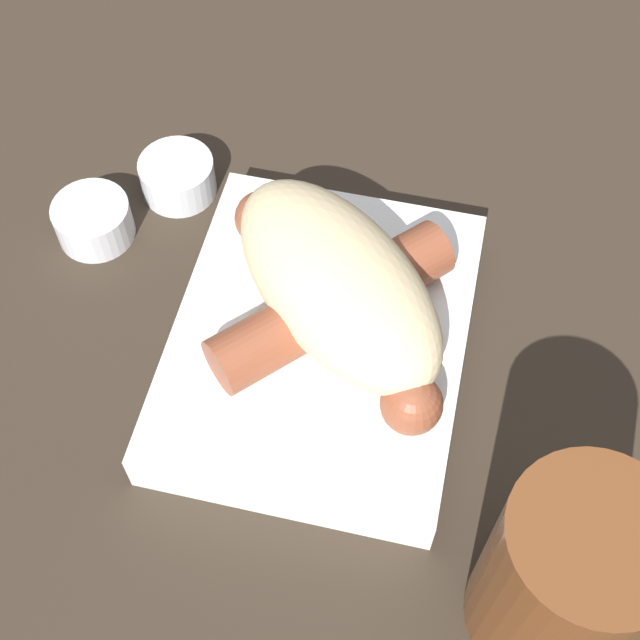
# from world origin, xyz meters

# --- Properties ---
(ground_plane) EXTENTS (3.00, 3.00, 0.00)m
(ground_plane) POSITION_xyz_m (0.00, 0.00, 0.00)
(ground_plane) COLOR #33281E
(food_tray) EXTENTS (0.21, 0.17, 0.03)m
(food_tray) POSITION_xyz_m (0.00, 0.00, 0.02)
(food_tray) COLOR white
(food_tray) RESTS_ON ground_plane
(bread_roll) EXTENTS (0.17, 0.17, 0.06)m
(bread_roll) POSITION_xyz_m (0.01, -0.01, 0.06)
(bread_roll) COLOR beige
(bread_roll) RESTS_ON food_tray
(sausage) EXTENTS (0.14, 0.14, 0.03)m
(sausage) POSITION_xyz_m (0.01, -0.01, 0.05)
(sausage) COLOR brown
(sausage) RESTS_ON food_tray
(pickled_veggies) EXTENTS (0.05, 0.05, 0.00)m
(pickled_veggies) POSITION_xyz_m (0.04, 0.03, 0.03)
(pickled_veggies) COLOR orange
(pickled_veggies) RESTS_ON food_tray
(condiment_cup_near) EXTENTS (0.05, 0.05, 0.03)m
(condiment_cup_near) POSITION_xyz_m (0.11, 0.12, 0.01)
(condiment_cup_near) COLOR silver
(condiment_cup_near) RESTS_ON ground_plane
(condiment_cup_far) EXTENTS (0.05, 0.05, 0.03)m
(condiment_cup_far) POSITION_xyz_m (0.06, 0.16, 0.01)
(condiment_cup_far) COLOR silver
(condiment_cup_far) RESTS_ON ground_plane
(drink_glass) EXTENTS (0.08, 0.08, 0.12)m
(drink_glass) POSITION_xyz_m (-0.12, -0.14, 0.06)
(drink_glass) COLOR brown
(drink_glass) RESTS_ON ground_plane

